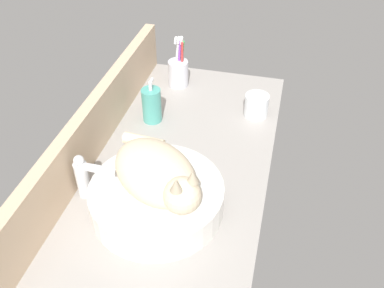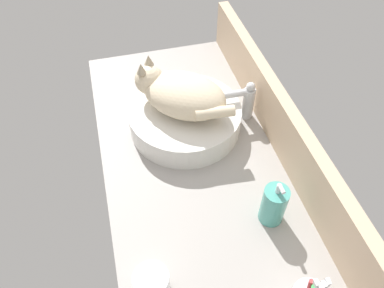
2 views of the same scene
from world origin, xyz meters
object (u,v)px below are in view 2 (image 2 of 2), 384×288
object	(u,v)px
water_glass	(152,285)
sink_basin	(186,118)
soap_dispenser	(274,205)
faucet	(245,99)
cat	(182,93)

from	to	relation	value
water_glass	sink_basin	bearing A→B (deg)	157.60
soap_dispenser	faucet	bearing A→B (deg)	170.95
sink_basin	cat	world-z (taller)	cat
cat	soap_dispenser	distance (cm)	41.13
sink_basin	cat	bearing A→B (deg)	-126.03
faucet	water_glass	distance (cm)	61.63
soap_dispenser	water_glass	distance (cm)	34.69
cat	faucet	xyz separation A→B (cm)	(1.02, 20.01, -6.14)
cat	water_glass	world-z (taller)	cat
faucet	soap_dispenser	world-z (taller)	soap_dispenser
sink_basin	soap_dispenser	world-z (taller)	soap_dispenser
faucet	water_glass	world-z (taller)	faucet
sink_basin	faucet	distance (cm)	19.22
cat	soap_dispenser	size ratio (longest dim) A/B	2.02
sink_basin	faucet	xyz separation A→B (cm)	(0.21, 18.91, 3.46)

